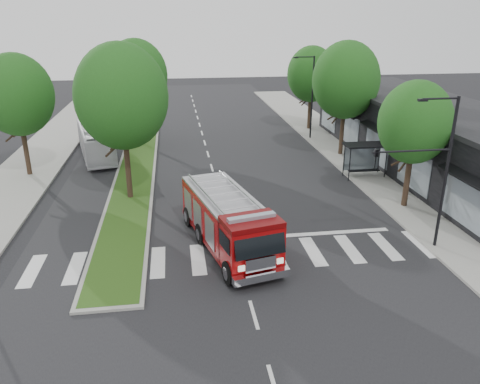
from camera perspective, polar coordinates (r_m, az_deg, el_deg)
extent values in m
plane|color=black|center=(26.77, -1.23, -4.83)|extent=(140.00, 140.00, 0.00)
cube|color=gray|center=(39.02, 15.45, 2.87)|extent=(5.00, 80.00, 0.15)
cube|color=gray|center=(37.70, -25.70, 0.90)|extent=(5.00, 80.00, 0.15)
cube|color=gray|center=(43.63, -12.05, 5.03)|extent=(3.00, 50.00, 0.14)
cube|color=#2A4814|center=(43.61, -12.05, 5.12)|extent=(2.60, 49.50, 0.02)
cube|color=black|center=(40.39, 21.69, 6.33)|extent=(8.00, 30.00, 5.00)
cylinder|color=black|center=(35.37, 13.22, 3.25)|extent=(0.08, 0.08, 2.50)
cylinder|color=black|center=(36.47, 17.34, 3.37)|extent=(0.08, 0.08, 2.50)
cylinder|color=black|center=(36.44, 12.56, 3.82)|extent=(0.08, 0.08, 2.50)
cylinder|color=black|center=(37.51, 16.58, 3.93)|extent=(0.08, 0.08, 2.50)
cube|color=black|center=(36.08, 15.14, 5.57)|extent=(3.20, 1.60, 0.12)
cube|color=#8C99A5|center=(37.02, 14.55, 3.99)|extent=(2.80, 0.04, 1.80)
cube|color=black|center=(36.63, 14.85, 2.55)|extent=(2.40, 0.40, 0.08)
cylinder|color=black|center=(31.23, 19.71, 1.42)|extent=(0.36, 0.36, 3.74)
ellipsoid|color=#14370F|center=(30.29, 20.54, 7.96)|extent=(4.40, 4.40, 5.06)
cylinder|color=black|center=(41.67, 12.32, 7.30)|extent=(0.36, 0.36, 4.40)
ellipsoid|color=#14370F|center=(40.92, 12.79, 13.16)|extent=(5.60, 5.60, 6.44)
cylinder|color=black|center=(50.99, 8.46, 9.71)|extent=(0.36, 0.36, 3.96)
ellipsoid|color=#14370F|center=(50.40, 8.70, 14.03)|extent=(5.00, 5.00, 5.75)
cylinder|color=black|center=(31.52, -13.53, 3.11)|extent=(0.36, 0.36, 4.62)
ellipsoid|color=#14370F|center=(30.51, -14.25, 11.21)|extent=(5.80, 5.80, 6.67)
cylinder|color=black|center=(45.07, -12.11, 8.32)|extent=(0.36, 0.36, 4.40)
ellipsoid|color=#14370F|center=(44.37, -12.54, 13.74)|extent=(5.60, 5.60, 6.44)
cylinder|color=black|center=(38.83, -24.64, 4.73)|extent=(0.36, 0.36, 4.18)
ellipsoid|color=#14370F|center=(38.04, -25.57, 10.64)|extent=(5.20, 5.20, 5.98)
cylinder|color=black|center=(25.60, 23.79, 1.76)|extent=(0.16, 0.16, 8.00)
cylinder|color=black|center=(24.25, 23.29, 10.42)|extent=(1.80, 0.10, 0.10)
cube|color=black|center=(23.81, 21.38, 10.39)|extent=(0.45, 0.20, 0.12)
cylinder|color=black|center=(24.22, 20.22, 4.72)|extent=(4.00, 0.10, 0.10)
imported|color=black|center=(23.53, 16.22, 3.73)|extent=(0.18, 0.22, 1.10)
cylinder|color=black|center=(46.58, 8.78, 11.18)|extent=(0.16, 0.16, 8.00)
cylinder|color=black|center=(45.85, 7.93, 16.00)|extent=(1.80, 0.10, 0.10)
cube|color=black|center=(45.62, 6.80, 15.96)|extent=(0.45, 0.20, 0.12)
cube|color=#5C0506|center=(24.90, -1.51, -5.57)|extent=(4.53, 9.10, 0.26)
cube|color=#8E0709|center=(25.16, -2.18, -2.55)|extent=(4.05, 7.07, 2.08)
cube|color=#8E0709|center=(21.73, 1.39, -6.50)|extent=(2.96, 2.42, 2.18)
cube|color=#B2B2B7|center=(24.74, -2.21, -0.23)|extent=(4.05, 7.07, 0.12)
cylinder|color=#B2B2B7|center=(24.40, -4.29, -0.06)|extent=(1.53, 6.10, 0.10)
cylinder|color=#B2B2B7|center=(24.97, -0.19, 0.49)|extent=(1.53, 6.10, 0.10)
cube|color=silver|center=(21.25, 2.63, -10.24)|extent=(2.72, 0.97, 0.36)
cube|color=#8C99A5|center=(21.12, 1.42, -3.11)|extent=(2.31, 0.88, 0.19)
cylinder|color=black|center=(21.59, -1.29, -9.84)|extent=(0.62, 1.20, 1.14)
cylinder|color=black|center=(22.41, 4.53, -8.68)|extent=(0.62, 1.20, 1.14)
cylinder|color=black|center=(25.26, -4.72, -5.11)|extent=(0.62, 1.20, 1.14)
cylinder|color=black|center=(25.96, 0.35, -4.28)|extent=(0.62, 1.20, 1.14)
cylinder|color=black|center=(27.45, -6.24, -2.97)|extent=(0.62, 1.20, 1.14)
cylinder|color=black|center=(28.10, -1.54, -2.27)|extent=(0.62, 1.20, 1.14)
imported|color=silver|center=(42.50, -17.19, 5.97)|extent=(4.56, 10.18, 2.76)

